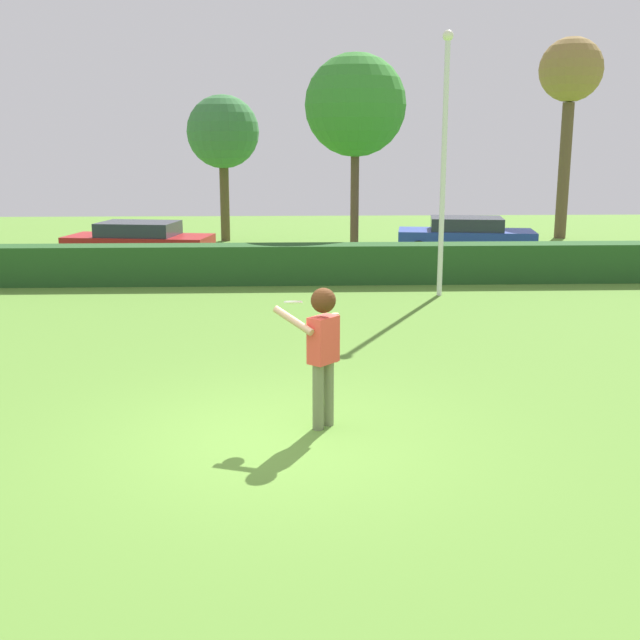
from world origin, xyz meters
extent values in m
plane|color=#5C8C33|center=(0.00, 0.00, 0.00)|extent=(60.00, 60.00, 0.00)
cylinder|color=#6F7755|center=(0.44, 0.27, 0.42)|extent=(0.14, 0.14, 0.84)
cylinder|color=#6F7755|center=(0.57, 0.42, 0.42)|extent=(0.14, 0.14, 0.84)
cube|color=#EC4639|center=(0.51, 0.34, 1.13)|extent=(0.42, 0.43, 0.58)
cylinder|color=tan|center=(0.14, 0.35, 1.37)|extent=(0.52, 0.48, 0.30)
cylinder|color=tan|center=(0.66, 0.52, 1.11)|extent=(0.09, 0.09, 0.62)
sphere|color=tan|center=(0.51, 0.34, 1.59)|extent=(0.22, 0.22, 0.22)
sphere|color=#4A2812|center=(0.51, 0.34, 1.62)|extent=(0.31, 0.31, 0.31)
cylinder|color=white|center=(0.14, 0.67, 1.54)|extent=(0.24, 0.23, 0.08)
cylinder|color=silver|center=(3.62, 8.93, 2.85)|extent=(0.12, 0.12, 5.70)
sphere|color=#F2EFCC|center=(3.62, 8.93, 5.80)|extent=(0.24, 0.24, 0.24)
cube|color=#255222|center=(0.00, 10.74, 0.49)|extent=(22.83, 0.90, 0.99)
cube|color=#B21E1E|center=(-4.33, 14.15, 0.57)|extent=(4.43, 2.39, 0.55)
cube|color=#2D333D|center=(-4.33, 14.15, 1.05)|extent=(2.43, 1.91, 0.40)
cylinder|color=black|center=(-2.74, 14.73, 0.30)|extent=(0.61, 0.20, 0.60)
cylinder|color=black|center=(-3.02, 13.06, 0.30)|extent=(0.61, 0.20, 0.60)
cylinder|color=black|center=(-5.63, 15.23, 0.30)|extent=(0.61, 0.20, 0.60)
cylinder|color=black|center=(-5.92, 13.56, 0.30)|extent=(0.61, 0.20, 0.60)
cube|color=#263FA5|center=(5.66, 15.23, 0.57)|extent=(4.42, 2.35, 0.55)
cube|color=#2D333D|center=(5.66, 15.23, 1.05)|extent=(2.42, 1.89, 0.40)
cylinder|color=black|center=(7.25, 15.84, 0.30)|extent=(0.61, 0.19, 0.60)
cylinder|color=black|center=(6.98, 14.16, 0.30)|extent=(0.61, 0.19, 0.60)
cylinder|color=black|center=(4.34, 16.30, 0.30)|extent=(0.61, 0.19, 0.60)
cylinder|color=black|center=(4.07, 14.63, 0.30)|extent=(0.61, 0.19, 0.60)
cylinder|color=brown|center=(2.20, 15.88, 1.86)|extent=(0.27, 0.27, 3.72)
sphere|color=#378730|center=(2.20, 15.88, 4.66)|extent=(3.15, 3.15, 3.15)
cylinder|color=brown|center=(10.41, 20.16, 2.49)|extent=(0.43, 0.43, 4.99)
sphere|color=olive|center=(10.41, 20.16, 6.14)|extent=(2.30, 2.30, 2.30)
cylinder|color=brown|center=(-2.23, 19.78, 1.57)|extent=(0.34, 0.34, 3.14)
sphere|color=#3A793E|center=(-2.23, 19.78, 3.92)|extent=(2.59, 2.59, 2.59)
camera|label=1|loc=(0.09, -8.81, 3.46)|focal=43.39mm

